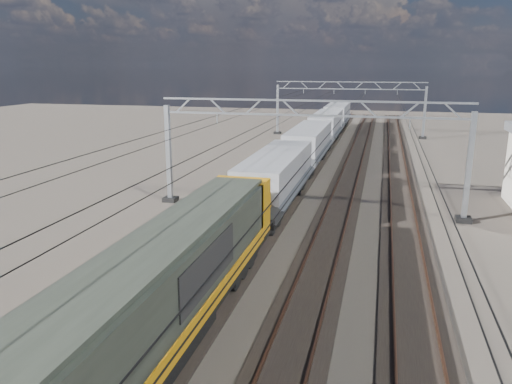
% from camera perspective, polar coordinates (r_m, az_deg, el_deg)
% --- Properties ---
extents(ground, '(160.00, 160.00, 0.00)m').
position_cam_1_polar(ground, '(28.72, 4.61, -4.35)').
color(ground, black).
rests_on(ground, ground).
extents(track_outer_west, '(2.60, 140.00, 0.30)m').
position_cam_1_polar(track_outer_west, '(30.21, -6.69, -3.31)').
color(track_outer_west, black).
rests_on(track_outer_west, ground).
extents(track_loco, '(2.60, 140.00, 0.30)m').
position_cam_1_polar(track_loco, '(29.08, 0.72, -3.91)').
color(track_loco, black).
rests_on(track_loco, ground).
extents(track_inner_east, '(2.60, 140.00, 0.30)m').
position_cam_1_polar(track_inner_east, '(28.46, 8.60, -4.49)').
color(track_inner_east, black).
rests_on(track_inner_east, ground).
extents(track_outer_east, '(2.60, 140.00, 0.30)m').
position_cam_1_polar(track_outer_east, '(28.40, 16.68, -4.99)').
color(track_outer_east, black).
rests_on(track_outer_east, ground).
extents(catenary_gantry_mid, '(19.90, 0.90, 7.11)m').
position_cam_1_polar(catenary_gantry_mid, '(31.61, 5.99, 4.66)').
color(catenary_gantry_mid, '#969CA4').
rests_on(catenary_gantry_mid, ground).
extents(catenary_gantry_far, '(19.90, 0.90, 7.11)m').
position_cam_1_polar(catenary_gantry_far, '(67.21, 10.56, 9.58)').
color(catenary_gantry_far, '#969CA4').
rests_on(catenary_gantry_far, ground).
extents(overhead_wires, '(12.03, 140.00, 0.53)m').
position_cam_1_polar(overhead_wires, '(35.30, 7.03, 8.65)').
color(overhead_wires, black).
rests_on(overhead_wires, ground).
extents(locomotive, '(2.76, 21.10, 3.62)m').
position_cam_1_polar(locomotive, '(16.06, -11.11, -11.17)').
color(locomotive, black).
rests_on(locomotive, ground).
extents(hopper_wagon_lead, '(3.38, 13.00, 3.25)m').
position_cam_1_polar(hopper_wagon_lead, '(32.15, 2.34, 1.84)').
color(hopper_wagon_lead, black).
rests_on(hopper_wagon_lead, ground).
extents(hopper_wagon_mid, '(3.38, 13.00, 3.25)m').
position_cam_1_polar(hopper_wagon_mid, '(45.91, 6.04, 5.54)').
color(hopper_wagon_mid, black).
rests_on(hopper_wagon_mid, ground).
extents(hopper_wagon_third, '(3.38, 13.00, 3.25)m').
position_cam_1_polar(hopper_wagon_third, '(59.88, 8.04, 7.52)').
color(hopper_wagon_third, black).
rests_on(hopper_wagon_third, ground).
extents(hopper_wagon_fourth, '(3.38, 13.00, 3.25)m').
position_cam_1_polar(hopper_wagon_fourth, '(73.93, 9.29, 8.74)').
color(hopper_wagon_fourth, black).
rests_on(hopper_wagon_fourth, ground).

